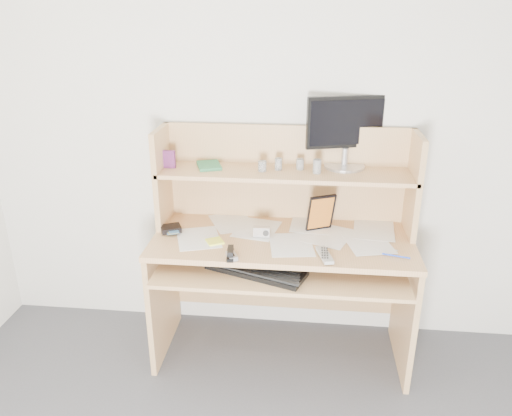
# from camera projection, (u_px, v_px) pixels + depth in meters

# --- Properties ---
(back_wall) EXTENTS (3.60, 0.04, 2.50)m
(back_wall) POSITION_uv_depth(u_px,v_px,m) (288.00, 133.00, 2.79)
(back_wall) COLOR silver
(back_wall) RESTS_ON floor
(desk) EXTENTS (1.40, 0.70, 1.30)m
(desk) POSITION_uv_depth(u_px,v_px,m) (283.00, 241.00, 2.78)
(desk) COLOR tan
(desk) RESTS_ON floor
(paper_clutter) EXTENTS (1.32, 0.54, 0.01)m
(paper_clutter) POSITION_uv_depth(u_px,v_px,m) (283.00, 238.00, 2.68)
(paper_clutter) COLOR white
(paper_clutter) RESTS_ON desk
(keyboard) EXTENTS (0.54, 0.35, 0.03)m
(keyboard) POSITION_uv_depth(u_px,v_px,m) (256.00, 269.00, 2.54)
(keyboard) COLOR black
(keyboard) RESTS_ON desk
(tv_remote) EXTENTS (0.09, 0.18, 0.02)m
(tv_remote) POSITION_uv_depth(u_px,v_px,m) (325.00, 255.00, 2.47)
(tv_remote) COLOR #AAAAA5
(tv_remote) RESTS_ON paper_clutter
(flip_phone) EXTENTS (0.07, 0.09, 0.02)m
(flip_phone) POSITION_uv_depth(u_px,v_px,m) (232.00, 255.00, 2.46)
(flip_phone) COLOR silver
(flip_phone) RESTS_ON paper_clutter
(stapler) EXTENTS (0.05, 0.13, 0.04)m
(stapler) POSITION_uv_depth(u_px,v_px,m) (230.00, 253.00, 2.47)
(stapler) COLOR black
(stapler) RESTS_ON paper_clutter
(wallet) EXTENTS (0.14, 0.13, 0.03)m
(wallet) POSITION_uv_depth(u_px,v_px,m) (171.00, 228.00, 2.75)
(wallet) COLOR black
(wallet) RESTS_ON paper_clutter
(sticky_note_pad) EXTENTS (0.11, 0.11, 0.01)m
(sticky_note_pad) POSITION_uv_depth(u_px,v_px,m) (215.00, 241.00, 2.63)
(sticky_note_pad) COLOR #FFE343
(sticky_note_pad) RESTS_ON desk
(digital_camera) EXTENTS (0.09, 0.04, 0.05)m
(digital_camera) POSITION_uv_depth(u_px,v_px,m) (262.00, 232.00, 2.68)
(digital_camera) COLOR #BBBBBE
(digital_camera) RESTS_ON paper_clutter
(game_case) EXTENTS (0.14, 0.08, 0.21)m
(game_case) POSITION_uv_depth(u_px,v_px,m) (321.00, 213.00, 2.72)
(game_case) COLOR black
(game_case) RESTS_ON paper_clutter
(blue_pen) EXTENTS (0.13, 0.04, 0.01)m
(blue_pen) POSITION_uv_depth(u_px,v_px,m) (396.00, 256.00, 2.47)
(blue_pen) COLOR blue
(blue_pen) RESTS_ON paper_clutter
(card_box) EXTENTS (0.07, 0.03, 0.10)m
(card_box) POSITION_uv_depth(u_px,v_px,m) (169.00, 159.00, 2.73)
(card_box) COLOR #A61E16
(card_box) RESTS_ON desk
(shelf_book) EXTENTS (0.17, 0.20, 0.02)m
(shelf_book) POSITION_uv_depth(u_px,v_px,m) (209.00, 165.00, 2.76)
(shelf_book) COLOR #37895B
(shelf_book) RESTS_ON desk
(chip_stack_a) EXTENTS (0.05, 0.05, 0.06)m
(chip_stack_a) POSITION_uv_depth(u_px,v_px,m) (300.00, 164.00, 2.71)
(chip_stack_a) COLOR black
(chip_stack_a) RESTS_ON desk
(chip_stack_b) EXTENTS (0.05, 0.05, 0.06)m
(chip_stack_b) POSITION_uv_depth(u_px,v_px,m) (278.00, 164.00, 2.71)
(chip_stack_b) COLOR white
(chip_stack_b) RESTS_ON desk
(chip_stack_c) EXTENTS (0.06, 0.06, 0.06)m
(chip_stack_c) POSITION_uv_depth(u_px,v_px,m) (262.00, 166.00, 2.68)
(chip_stack_c) COLOR black
(chip_stack_c) RESTS_ON desk
(chip_stack_d) EXTENTS (0.04, 0.04, 0.08)m
(chip_stack_d) POSITION_uv_depth(u_px,v_px,m) (317.00, 166.00, 2.65)
(chip_stack_d) COLOR white
(chip_stack_d) RESTS_ON desk
(monitor) EXTENTS (0.44, 0.22, 0.39)m
(monitor) POSITION_uv_depth(u_px,v_px,m) (346.00, 130.00, 2.70)
(monitor) COLOR #BCBBC1
(monitor) RESTS_ON desk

